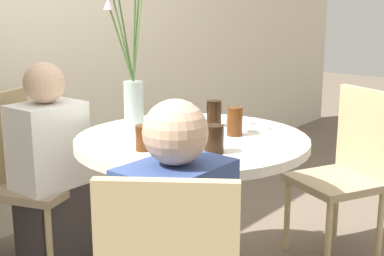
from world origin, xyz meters
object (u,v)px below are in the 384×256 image
at_px(birthday_cake, 176,125).
at_px(flower_vase, 132,72).
at_px(drink_glass_1, 214,113).
at_px(drink_glass_3, 178,111).
at_px(side_plate, 252,127).
at_px(person_guest, 50,175).
at_px(drink_glass_2, 214,139).
at_px(drink_glass_0, 143,138).
at_px(drink_glass_4, 235,121).
at_px(chair_far_back, 23,170).
at_px(chair_left_flank, 348,165).

height_order(birthday_cake, flower_vase, flower_vase).
bearing_deg(drink_glass_1, drink_glass_3, 98.91).
xyz_separation_m(side_plate, person_guest, (-0.55, 0.83, -0.26)).
relative_size(side_plate, drink_glass_2, 1.56).
height_order(drink_glass_0, drink_glass_2, drink_glass_2).
relative_size(side_plate, drink_glass_4, 1.36).
relative_size(chair_far_back, birthday_cake, 3.89).
relative_size(chair_left_flank, side_plate, 5.17).
height_order(chair_left_flank, drink_glass_4, chair_left_flank).
bearing_deg(chair_left_flank, side_plate, -92.51).
bearing_deg(chair_left_flank, chair_far_back, -112.54).
height_order(drink_glass_4, person_guest, person_guest).
height_order(flower_vase, side_plate, flower_vase).
bearing_deg(drink_glass_3, birthday_cake, -141.95).
bearing_deg(flower_vase, drink_glass_2, -99.56).
xyz_separation_m(birthday_cake, drink_glass_0, (-0.25, -0.04, -0.00)).
distance_m(chair_far_back, drink_glass_1, 1.02).
distance_m(flower_vase, person_guest, 0.69).
bearing_deg(drink_glass_4, side_plate, 5.17).
height_order(chair_left_flank, drink_glass_1, chair_left_flank).
height_order(drink_glass_0, drink_glass_4, drink_glass_4).
bearing_deg(birthday_cake, drink_glass_4, -45.74).
distance_m(chair_left_flank, person_guest, 1.54).
distance_m(flower_vase, drink_glass_3, 0.34).
relative_size(birthday_cake, drink_glass_1, 1.86).
bearing_deg(birthday_cake, chair_far_back, 107.63).
height_order(chair_far_back, drink_glass_1, chair_far_back).
bearing_deg(chair_left_flank, flower_vase, -102.96).
bearing_deg(birthday_cake, person_guest, 107.24).
xyz_separation_m(drink_glass_1, drink_glass_3, (-0.03, 0.20, -0.01)).
bearing_deg(birthday_cake, drink_glass_0, -170.62).
height_order(drink_glass_0, person_guest, person_guest).
height_order(chair_left_flank, side_plate, chair_left_flank).
relative_size(drink_glass_1, drink_glass_2, 1.11).
relative_size(chair_left_flank, drink_glass_2, 8.07).
height_order(side_plate, drink_glass_0, drink_glass_0).
distance_m(chair_far_back, person_guest, 0.16).
bearing_deg(person_guest, drink_glass_4, -65.37).
bearing_deg(drink_glass_3, flower_vase, 166.52).
bearing_deg(birthday_cake, flower_vase, 92.72).
relative_size(chair_far_back, drink_glass_0, 8.80).
relative_size(drink_glass_2, drink_glass_4, 0.87).
height_order(chair_far_back, birthday_cake, birthday_cake).
distance_m(flower_vase, drink_glass_2, 0.58).
bearing_deg(side_plate, drink_glass_1, 114.62).
relative_size(birthday_cake, side_plate, 1.33).
distance_m(drink_glass_0, person_guest, 0.76).
xyz_separation_m(flower_vase, drink_glass_3, (0.26, -0.06, -0.22)).
xyz_separation_m(chair_left_flank, side_plate, (-0.52, 0.28, 0.26)).
bearing_deg(drink_glass_4, chair_far_back, 113.85).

